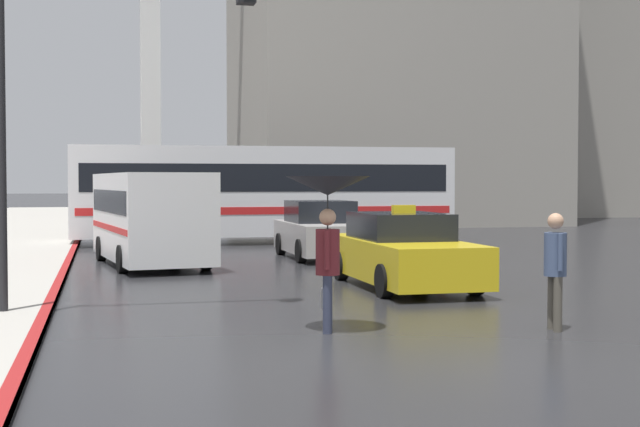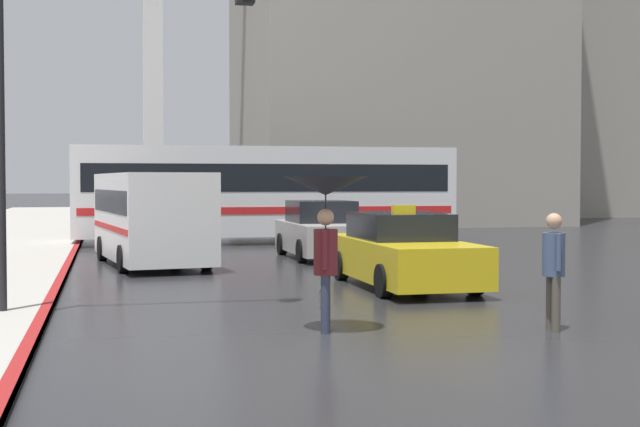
# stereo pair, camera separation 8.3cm
# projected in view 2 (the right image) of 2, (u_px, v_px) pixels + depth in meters

# --- Properties ---
(ground_plane) EXTENTS (300.00, 300.00, 0.00)m
(ground_plane) POSITION_uv_depth(u_px,v_px,m) (436.00, 366.00, 9.83)
(ground_plane) COLOR #262628
(taxi) EXTENTS (1.91, 4.73, 1.59)m
(taxi) POSITION_uv_depth(u_px,v_px,m) (403.00, 253.00, 17.22)
(taxi) COLOR gold
(taxi) RESTS_ON ground_plane
(sedan_red) EXTENTS (1.91, 4.22, 1.52)m
(sedan_red) POSITION_uv_depth(u_px,v_px,m) (322.00, 232.00, 23.77)
(sedan_red) COLOR #B7B2AD
(sedan_red) RESTS_ON ground_plane
(ambulance_van) EXTENTS (2.76, 5.84, 2.24)m
(ambulance_van) POSITION_uv_depth(u_px,v_px,m) (151.00, 214.00, 21.69)
(ambulance_van) COLOR white
(ambulance_van) RESTS_ON ground_plane
(city_bus) EXTENTS (12.51, 2.79, 3.18)m
(city_bus) POSITION_uv_depth(u_px,v_px,m) (266.00, 190.00, 29.60)
(city_bus) COLOR silver
(city_bus) RESTS_ON ground_plane
(pedestrian_with_umbrella) EXTENTS (1.14, 1.14, 2.11)m
(pedestrian_with_umbrella) POSITION_uv_depth(u_px,v_px,m) (326.00, 204.00, 11.98)
(pedestrian_with_umbrella) COLOR #2D3347
(pedestrian_with_umbrella) RESTS_ON ground_plane
(pedestrian_man) EXTENTS (0.34, 0.46, 1.61)m
(pedestrian_man) POSITION_uv_depth(u_px,v_px,m) (554.00, 262.00, 12.14)
(pedestrian_man) COLOR #4C473D
(pedestrian_man) RESTS_ON ground_plane
(traffic_light) EXTENTS (3.84, 0.38, 5.90)m
(traffic_light) POSITION_uv_depth(u_px,v_px,m) (104.00, 44.00, 13.35)
(traffic_light) COLOR black
(traffic_light) RESTS_ON ground_plane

